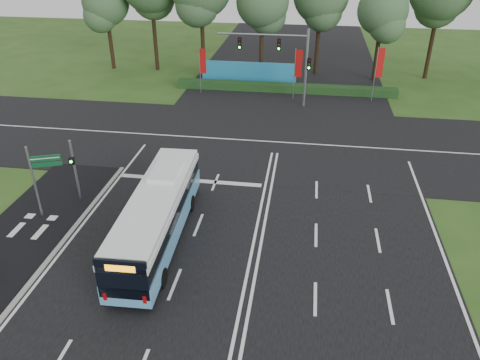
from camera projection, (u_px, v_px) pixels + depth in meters
name	position (u px, v px, depth m)	size (l,w,h in m)	color
ground	(256.00, 230.00, 26.04)	(120.00, 120.00, 0.00)	#2A4F1A
road_main	(256.00, 230.00, 26.03)	(20.00, 120.00, 0.04)	black
road_cross	(274.00, 142.00, 36.41)	(120.00, 14.00, 0.05)	black
bike_path	(18.00, 242.00, 25.04)	(5.00, 18.00, 0.06)	black
kerb_strip	(60.00, 246.00, 24.72)	(0.25, 18.00, 0.12)	gray
city_bus	(158.00, 215.00, 24.45)	(2.72, 11.17, 3.18)	#5295C0
pedestrian_signal	(74.00, 168.00, 27.91)	(0.37, 0.44, 3.96)	gray
street_sign	(39.00, 173.00, 26.06)	(1.63, 0.69, 4.45)	gray
banner_flag_left	(202.00, 64.00, 45.44)	(0.67, 0.07, 4.51)	gray
banner_flag_mid	(297.00, 67.00, 43.95)	(0.71, 0.12, 4.80)	gray
banner_flag_right	(379.00, 67.00, 43.28)	(0.72, 0.32, 5.12)	gray
traffic_light_gantry	(287.00, 55.00, 41.49)	(8.41, 0.28, 7.00)	gray
hedge	(285.00, 88.00, 47.04)	(22.00, 1.20, 0.80)	#123316
blue_hoarding	(249.00, 73.00, 49.38)	(10.00, 0.30, 2.20)	teal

